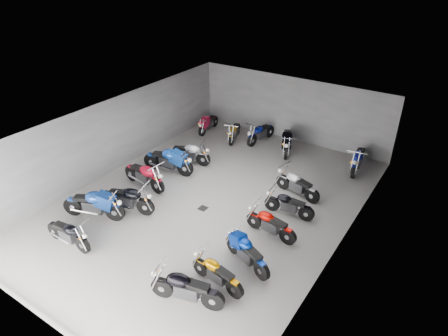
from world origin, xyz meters
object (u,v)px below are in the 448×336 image
(motorcycle_right_e, at_px, (289,205))
(motorcycle_back_c, at_px, (260,133))
(motorcycle_left_b, at_px, (94,204))
(motorcycle_left_d, at_px, (144,175))
(drain_grate, at_px, (203,208))
(motorcycle_left_f, at_px, (188,153))
(motorcycle_left_a, at_px, (68,234))
(motorcycle_back_d, at_px, (287,141))
(motorcycle_right_d, at_px, (270,224))
(motorcycle_right_c, at_px, (247,252))
(motorcycle_back_f, at_px, (358,159))
(motorcycle_right_f, at_px, (297,184))
(motorcycle_left_c, at_px, (127,199))
(motorcycle_right_b, at_px, (217,273))
(motorcycle_left_e, at_px, (169,160))
(motorcycle_back_b, at_px, (234,132))
(motorcycle_right_a, at_px, (186,288))
(motorcycle_back_a, at_px, (208,123))

(motorcycle_right_e, bearing_deg, motorcycle_back_c, 33.08)
(motorcycle_left_b, distance_m, motorcycle_left_d, 2.57)
(drain_grate, distance_m, motorcycle_left_f, 3.68)
(motorcycle_left_a, relative_size, motorcycle_back_c, 0.96)
(motorcycle_back_d, bearing_deg, motorcycle_back_c, -33.65)
(motorcycle_left_f, bearing_deg, motorcycle_right_d, 48.63)
(motorcycle_right_c, xyz_separation_m, motorcycle_back_c, (-3.96, 7.99, 0.01))
(motorcycle_right_c, xyz_separation_m, motorcycle_back_d, (-2.40, 7.74, 0.08))
(motorcycle_back_f, bearing_deg, motorcycle_right_f, 61.01)
(motorcycle_left_f, bearing_deg, motorcycle_right_f, 76.54)
(motorcycle_left_c, distance_m, motorcycle_right_b, 5.02)
(motorcycle_right_f, bearing_deg, motorcycle_back_f, -10.20)
(motorcycle_left_f, bearing_deg, motorcycle_right_e, 61.84)
(motorcycle_left_e, bearing_deg, motorcycle_left_f, 158.73)
(motorcycle_right_d, bearing_deg, motorcycle_right_b, -178.25)
(motorcycle_left_d, distance_m, motorcycle_back_f, 9.18)
(motorcycle_right_c, bearing_deg, motorcycle_left_e, 82.89)
(motorcycle_right_c, relative_size, motorcycle_back_f, 0.87)
(motorcycle_left_a, bearing_deg, motorcycle_right_f, 143.33)
(motorcycle_left_f, relative_size, motorcycle_back_f, 0.94)
(motorcycle_left_e, xyz_separation_m, motorcycle_right_c, (5.77, -3.09, -0.09))
(motorcycle_left_a, bearing_deg, motorcycle_right_e, 135.25)
(motorcycle_right_b, distance_m, motorcycle_back_b, 9.97)
(motorcycle_right_a, bearing_deg, motorcycle_left_a, 76.71)
(motorcycle_right_a, height_order, motorcycle_back_f, motorcycle_back_f)
(motorcycle_right_d, bearing_deg, motorcycle_left_e, 81.85)
(motorcycle_right_d, relative_size, motorcycle_right_e, 1.03)
(motorcycle_left_f, relative_size, motorcycle_right_c, 1.08)
(motorcycle_back_a, bearing_deg, motorcycle_left_e, 97.10)
(motorcycle_right_e, height_order, motorcycle_back_d, motorcycle_back_d)
(motorcycle_right_b, distance_m, motorcycle_right_e, 4.31)
(motorcycle_left_f, distance_m, motorcycle_right_c, 6.96)
(motorcycle_right_a, bearing_deg, motorcycle_back_f, -25.15)
(motorcycle_left_a, height_order, motorcycle_left_b, motorcycle_left_b)
(motorcycle_right_f, distance_m, motorcycle_back_f, 3.59)
(motorcycle_left_a, xyz_separation_m, motorcycle_back_d, (2.91, 10.19, 0.09))
(motorcycle_left_b, height_order, motorcycle_right_d, motorcycle_left_b)
(drain_grate, xyz_separation_m, motorcycle_back_b, (-2.27, 5.78, 0.45))
(motorcycle_back_f, bearing_deg, motorcycle_right_e, 70.82)
(motorcycle_right_f, bearing_deg, motorcycle_right_c, -163.18)
(drain_grate, distance_m, motorcycle_left_a, 4.80)
(drain_grate, bearing_deg, motorcycle_left_f, 136.66)
(motorcycle_left_a, relative_size, motorcycle_right_b, 1.05)
(motorcycle_left_a, height_order, motorcycle_back_a, motorcycle_left_a)
(motorcycle_right_d, height_order, motorcycle_right_e, motorcycle_right_d)
(motorcycle_right_d, bearing_deg, motorcycle_right_e, 5.36)
(motorcycle_left_f, relative_size, motorcycle_right_d, 1.07)
(motorcycle_right_b, relative_size, motorcycle_right_d, 0.96)
(drain_grate, relative_size, motorcycle_right_a, 0.15)
(motorcycle_left_c, bearing_deg, drain_grate, 111.22)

